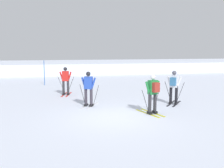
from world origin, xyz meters
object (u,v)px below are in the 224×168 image
skier_green (153,92)px  skier_white (174,86)px  skier_blue (89,88)px  trail_marker_pole (44,73)px  skier_red (66,80)px

skier_green → skier_white: size_ratio=1.00×
skier_blue → trail_marker_pole: 8.48m
skier_red → trail_marker_pole: (-1.46, 4.73, 0.05)m
skier_blue → skier_red: bearing=105.8°
skier_red → skier_white: 6.48m
skier_red → skier_blue: same height
skier_blue → trail_marker_pole: trail_marker_pole is taller
skier_red → skier_white: bearing=-36.6°
skier_white → skier_blue: size_ratio=1.00×
skier_blue → skier_white: bearing=-6.3°
trail_marker_pole → skier_white: bearing=-52.2°
skier_green → trail_marker_pole: 11.31m
skier_blue → trail_marker_pole: bearing=106.6°
trail_marker_pole → skier_red: bearing=-72.8°
skier_white → skier_green: bearing=-137.9°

